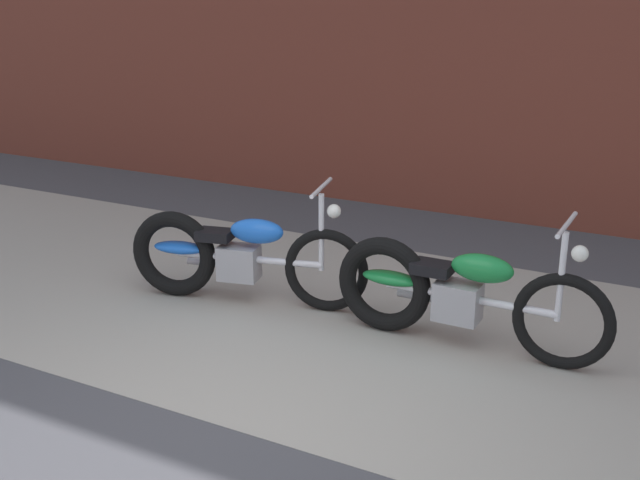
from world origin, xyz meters
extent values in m
plane|color=#47474C|center=(0.00, 0.00, 0.00)|extent=(80.00, 80.00, 0.00)
cube|color=#9E998E|center=(0.00, 1.75, 0.00)|extent=(36.00, 3.50, 0.01)
torus|color=black|center=(-0.32, 1.81, 0.34)|extent=(0.68, 0.24, 0.68)
torus|color=black|center=(-1.59, 1.51, 0.36)|extent=(0.74, 0.30, 0.73)
cylinder|color=silver|center=(-0.96, 1.66, 0.38)|extent=(1.21, 0.34, 0.06)
cube|color=#99999E|center=(-1.03, 1.64, 0.34)|extent=(0.36, 0.29, 0.28)
ellipsoid|color=blue|center=(-0.88, 1.68, 0.62)|extent=(0.47, 0.29, 0.20)
ellipsoid|color=blue|center=(-1.54, 1.52, 0.42)|extent=(0.47, 0.28, 0.10)
cube|color=black|center=(-1.23, 1.60, 0.56)|extent=(0.32, 0.26, 0.08)
cylinder|color=silver|center=(-0.36, 1.81, 0.65)|extent=(0.05, 0.05, 0.62)
cylinder|color=silver|center=(-0.36, 1.81, 1.01)|extent=(0.17, 0.57, 0.03)
sphere|color=white|center=(-0.26, 1.83, 0.83)|extent=(0.11, 0.11, 0.11)
cylinder|color=silver|center=(-1.30, 1.73, 0.26)|extent=(0.55, 0.19, 0.06)
torus|color=black|center=(1.52, 1.68, 0.34)|extent=(0.68, 0.08, 0.68)
torus|color=black|center=(0.22, 1.69, 0.36)|extent=(0.73, 0.13, 0.73)
cylinder|color=silver|center=(0.87, 1.69, 0.38)|extent=(1.24, 0.06, 0.06)
cube|color=#99999E|center=(0.79, 1.69, 0.34)|extent=(0.32, 0.22, 0.28)
ellipsoid|color=#197A38|center=(0.95, 1.69, 0.62)|extent=(0.44, 0.19, 0.20)
ellipsoid|color=#197A38|center=(0.27, 1.69, 0.42)|extent=(0.44, 0.18, 0.10)
cube|color=black|center=(0.59, 1.69, 0.56)|extent=(0.28, 0.20, 0.08)
cylinder|color=silver|center=(1.48, 1.68, 0.65)|extent=(0.04, 0.04, 0.62)
cylinder|color=silver|center=(1.48, 1.68, 1.01)|extent=(0.03, 0.58, 0.03)
sphere|color=white|center=(1.58, 1.68, 0.83)|extent=(0.11, 0.11, 0.11)
cylinder|color=silver|center=(0.56, 1.84, 0.26)|extent=(0.55, 0.06, 0.06)
camera|label=1|loc=(2.29, -3.21, 2.44)|focal=43.06mm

